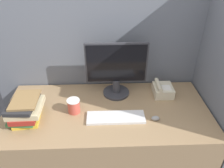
{
  "coord_description": "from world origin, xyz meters",
  "views": [
    {
      "loc": [
        -0.01,
        -0.98,
        1.88
      ],
      "look_at": [
        0.04,
        0.43,
        0.97
      ],
      "focal_mm": 35.0,
      "sensor_mm": 36.0,
      "label": 1
    }
  ],
  "objects_px": {
    "monitor": "(116,71)",
    "book_stack": "(26,109)",
    "desk_telephone": "(162,90)",
    "keyboard": "(116,117)",
    "mouse": "(155,118)",
    "coffee_cup": "(74,106)"
  },
  "relations": [
    {
      "from": "monitor",
      "to": "book_stack",
      "type": "bearing_deg",
      "value": -156.25
    },
    {
      "from": "book_stack",
      "to": "desk_telephone",
      "type": "height_order",
      "value": "book_stack"
    },
    {
      "from": "desk_telephone",
      "to": "keyboard",
      "type": "bearing_deg",
      "value": -144.55
    },
    {
      "from": "keyboard",
      "to": "book_stack",
      "type": "xyz_separation_m",
      "value": [
        -0.67,
        0.03,
        0.08
      ]
    },
    {
      "from": "monitor",
      "to": "mouse",
      "type": "bearing_deg",
      "value": -52.73
    },
    {
      "from": "keyboard",
      "to": "coffee_cup",
      "type": "distance_m",
      "value": 0.34
    },
    {
      "from": "mouse",
      "to": "desk_telephone",
      "type": "xyz_separation_m",
      "value": [
        0.13,
        0.33,
        0.03
      ]
    },
    {
      "from": "mouse",
      "to": "coffee_cup",
      "type": "distance_m",
      "value": 0.64
    },
    {
      "from": "coffee_cup",
      "to": "book_stack",
      "type": "xyz_separation_m",
      "value": [
        -0.35,
        -0.06,
        0.03
      ]
    },
    {
      "from": "coffee_cup",
      "to": "desk_telephone",
      "type": "bearing_deg",
      "value": 15.59
    },
    {
      "from": "keyboard",
      "to": "coffee_cup",
      "type": "xyz_separation_m",
      "value": [
        -0.33,
        0.09,
        0.05
      ]
    },
    {
      "from": "coffee_cup",
      "to": "desk_telephone",
      "type": "height_order",
      "value": "desk_telephone"
    },
    {
      "from": "monitor",
      "to": "coffee_cup",
      "type": "relative_size",
      "value": 4.49
    },
    {
      "from": "book_stack",
      "to": "mouse",
      "type": "bearing_deg",
      "value": -3.5
    },
    {
      "from": "mouse",
      "to": "desk_telephone",
      "type": "height_order",
      "value": "desk_telephone"
    },
    {
      "from": "keyboard",
      "to": "mouse",
      "type": "distance_m",
      "value": 0.3
    },
    {
      "from": "monitor",
      "to": "mouse",
      "type": "xyz_separation_m",
      "value": [
        0.28,
        -0.37,
        -0.21
      ]
    },
    {
      "from": "monitor",
      "to": "book_stack",
      "type": "relative_size",
      "value": 1.74
    },
    {
      "from": "keyboard",
      "to": "mouse",
      "type": "height_order",
      "value": "mouse"
    },
    {
      "from": "coffee_cup",
      "to": "book_stack",
      "type": "bearing_deg",
      "value": -169.61
    },
    {
      "from": "desk_telephone",
      "to": "mouse",
      "type": "bearing_deg",
      "value": -111.06
    },
    {
      "from": "book_stack",
      "to": "desk_telephone",
      "type": "xyz_separation_m",
      "value": [
        1.1,
        0.27,
        -0.04
      ]
    }
  ]
}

